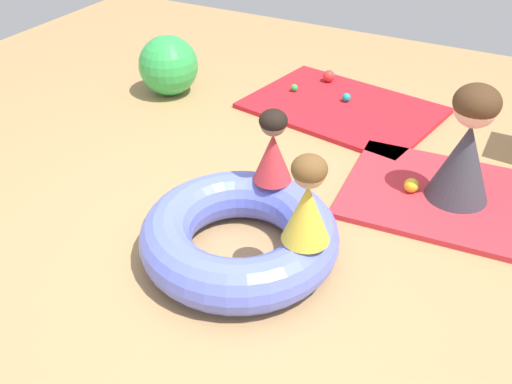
# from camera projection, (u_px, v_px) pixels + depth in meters

# --- Properties ---
(ground_plane) EXTENTS (8.00, 8.00, 0.00)m
(ground_plane) POSITION_uv_depth(u_px,v_px,m) (230.00, 246.00, 3.47)
(ground_plane) COLOR tan
(gym_mat_near_right) EXTENTS (1.70, 1.34, 0.04)m
(gym_mat_near_right) POSITION_uv_depth(u_px,v_px,m) (342.00, 108.00, 4.96)
(gym_mat_near_right) COLOR red
(gym_mat_near_right) RESTS_ON ground
(gym_mat_near_left) EXTENTS (1.49, 1.13, 0.04)m
(gym_mat_near_left) POSITION_uv_depth(u_px,v_px,m) (455.00, 199.00, 3.84)
(gym_mat_near_left) COLOR red
(gym_mat_near_left) RESTS_ON ground
(inflatable_cushion) EXTENTS (1.14, 1.14, 0.30)m
(inflatable_cushion) POSITION_uv_depth(u_px,v_px,m) (240.00, 236.00, 3.31)
(inflatable_cushion) COLOR #6070E5
(inflatable_cushion) RESTS_ON ground
(child_in_yellow) EXTENTS (0.30, 0.30, 0.50)m
(child_in_yellow) POSITION_uv_depth(u_px,v_px,m) (307.00, 201.00, 2.92)
(child_in_yellow) COLOR yellow
(child_in_yellow) RESTS_ON inflatable_cushion
(child_in_red) EXTENTS (0.30, 0.30, 0.46)m
(child_in_red) POSITION_uv_depth(u_px,v_px,m) (273.00, 147.00, 3.40)
(child_in_red) COLOR red
(child_in_red) RESTS_ON inflatable_cushion
(adult_seated) EXTENTS (0.43, 0.43, 0.79)m
(adult_seated) POSITION_uv_depth(u_px,v_px,m) (467.00, 145.00, 3.61)
(adult_seated) COLOR #383842
(adult_seated) RESTS_ON gym_mat_near_left
(play_ball_green) EXTENTS (0.06, 0.06, 0.06)m
(play_ball_green) POSITION_uv_depth(u_px,v_px,m) (294.00, 88.00, 5.18)
(play_ball_green) COLOR green
(play_ball_green) RESTS_ON gym_mat_near_right
(play_ball_red) EXTENTS (0.11, 0.11, 0.11)m
(play_ball_red) POSITION_uv_depth(u_px,v_px,m) (329.00, 76.00, 5.34)
(play_ball_red) COLOR red
(play_ball_red) RESTS_ON gym_mat_near_right
(play_ball_yellow) EXTENTS (0.10, 0.10, 0.10)m
(play_ball_yellow) POSITION_uv_depth(u_px,v_px,m) (411.00, 185.00, 3.85)
(play_ball_yellow) COLOR yellow
(play_ball_yellow) RESTS_ON gym_mat_near_left
(play_ball_teal) EXTENTS (0.07, 0.07, 0.07)m
(play_ball_teal) POSITION_uv_depth(u_px,v_px,m) (346.00, 97.00, 5.00)
(play_ball_teal) COLOR teal
(play_ball_teal) RESTS_ON gym_mat_near_right
(exercise_ball_large) EXTENTS (0.52, 0.52, 0.52)m
(exercise_ball_large) POSITION_uv_depth(u_px,v_px,m) (168.00, 65.00, 5.11)
(exercise_ball_large) COLOR green
(exercise_ball_large) RESTS_ON ground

